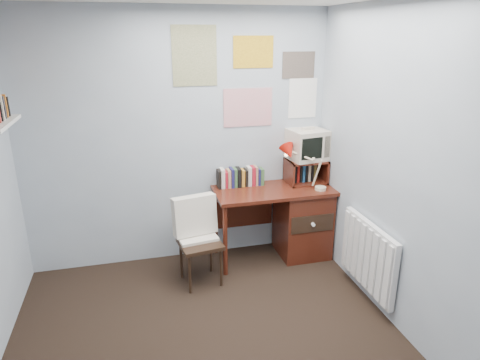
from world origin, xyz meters
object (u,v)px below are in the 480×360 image
object	(u,v)px
desk_chair	(200,244)
tv_riser	(306,171)
desk	(297,218)
radiator	(368,256)
desk_lamp	(322,170)
crt_tv	(307,143)

from	to	relation	value
desk_chair	tv_riser	size ratio (longest dim) A/B	1.99
desk	radiator	xyz separation A→B (m)	(0.29, -0.93, 0.01)
desk_lamp	radiator	size ratio (longest dim) A/B	0.51
desk_chair	radiator	bearing A→B (deg)	-32.76
desk_chair	desk_lamp	xyz separation A→B (m)	(1.26, 0.16, 0.57)
desk_chair	desk	bearing A→B (deg)	7.40
desk	desk_chair	xyz separation A→B (m)	(-1.08, -0.30, -0.01)
tv_riser	radiator	bearing A→B (deg)	-80.72
desk	desk_chair	size ratio (longest dim) A/B	1.51
desk_chair	crt_tv	distance (m)	1.50
radiator	desk_chair	bearing A→B (deg)	155.53
desk	crt_tv	world-z (taller)	crt_tv
tv_riser	radiator	size ratio (longest dim) A/B	0.50
desk_lamp	tv_riser	world-z (taller)	desk_lamp
tv_riser	desk_lamp	bearing A→B (deg)	-77.03
tv_riser	crt_tv	distance (m)	0.29
crt_tv	tv_riser	bearing A→B (deg)	-116.58
desk_chair	radiator	distance (m)	1.51
desk_chair	tv_riser	bearing A→B (deg)	10.75
desk_chair	tv_riser	distance (m)	1.36
desk_lamp	desk	bearing A→B (deg)	157.71
desk_lamp	crt_tv	size ratio (longest dim) A/B	1.15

